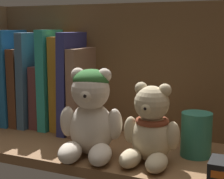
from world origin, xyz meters
TOP-DOWN VIEW (x-y plane):
  - shelf_board at (0.00, 0.00)cm, footprint 75.95×24.14cm
  - shelf_back_panel at (0.00, 12.67)cm, footprint 78.35×1.20cm
  - book_0 at (-35.22, 8.74)cm, footprint 2.50×11.93cm
  - book_1 at (-32.60, 8.74)cm, footprint 1.90×13.22cm
  - book_2 at (-30.03, 8.74)cm, footprint 2.41×12.30cm
  - book_3 at (-27.34, 8.74)cm, footprint 2.56×12.46cm
  - book_4 at (-24.57, 8.74)cm, footprint 2.90×9.84cm
  - book_5 at (-21.70, 8.74)cm, footprint 2.34×11.41cm
  - book_6 at (-18.36, 8.74)cm, footprint 3.49×9.38cm
  - book_7 at (-15.13, 8.74)cm, footprint 2.66×14.63cm
  - book_8 at (-12.49, 8.74)cm, footprint 2.32×14.72cm
  - teddy_bear_larger at (-3.76, -5.80)cm, footprint 12.99×13.46cm
  - teddy_bear_smaller at (8.15, -4.70)cm, footprint 10.95×11.11cm
  - pillar_candle at (15.28, 2.29)cm, footprint 5.98×5.98cm

SIDE VIEW (x-z plane):
  - shelf_board at x=0.00cm, z-range 0.00..2.00cm
  - pillar_candle at x=15.28cm, z-range 2.00..10.71cm
  - teddy_bear_smaller at x=8.15cm, z-range 0.90..15.94cm
  - book_4 at x=-24.57cm, z-range 1.97..17.60cm
  - teddy_bear_larger at x=-3.76cm, z-range 1.55..18.87cm
  - book_0 at x=-35.22cm, z-range 2.00..21.32cm
  - book_2 at x=-30.03cm, z-range 2.00..21.76cm
  - book_8 at x=-12.49cm, z-range 2.00..22.28cm
  - book_6 at x=-18.36cm, z-range 2.00..24.82cm
  - book_3 at x=-27.34cm, z-range 1.98..25.76cm
  - book_7 at x=-15.13cm, z-range 1.98..25.91cm
  - book_1 at x=-32.60cm, z-range 2.00..26.35cm
  - book_5 at x=-21.70cm, z-range 2.00..26.47cm
  - shelf_back_panel at x=0.00cm, z-range 0.00..32.51cm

